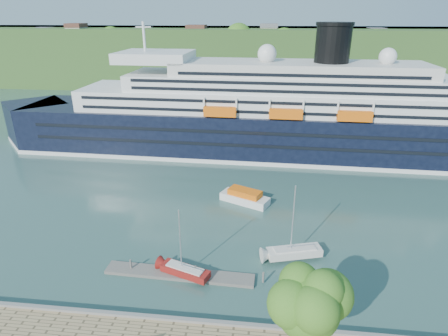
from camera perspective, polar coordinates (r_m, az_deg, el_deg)
ground at (r=42.81m, az=-9.55°, el=-22.48°), size 400.00×400.00×0.00m
far_hillside at (r=175.02m, az=3.25°, el=16.64°), size 400.00×50.00×24.00m
quay_coping at (r=41.87m, az=-9.74°, el=-21.55°), size 220.00×0.50×0.30m
cruise_ship at (r=84.17m, az=6.34°, el=11.61°), size 127.18×21.43×28.47m
promenade_tree at (r=33.69m, az=12.40°, el=-21.72°), size 7.06×7.06×11.69m
floating_pontoon at (r=48.38m, az=-6.83°, el=-15.75°), size 18.68×2.95×0.41m
sailboat_red at (r=45.55m, az=-6.13°, el=-11.84°), size 7.11×4.09×8.87m
sailboat_white_far at (r=48.95m, az=11.01°, el=-8.56°), size 8.22×4.29×10.23m
tender_launch at (r=64.00m, az=3.19°, el=-4.31°), size 8.90×6.17×2.34m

